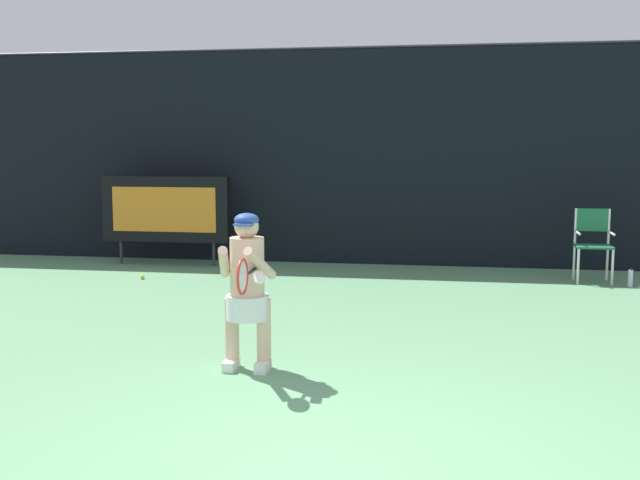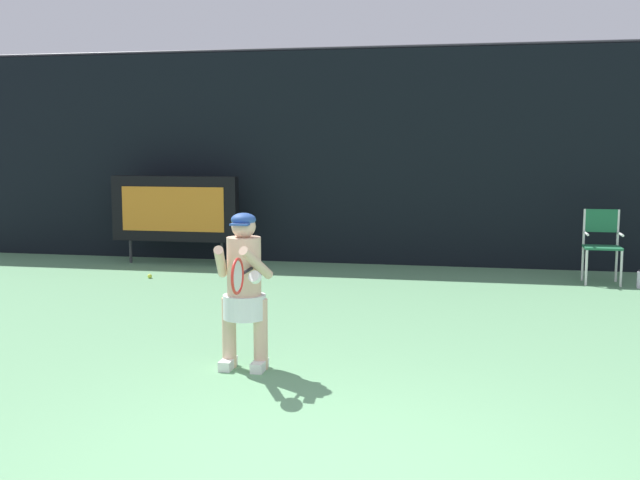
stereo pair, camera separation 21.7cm
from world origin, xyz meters
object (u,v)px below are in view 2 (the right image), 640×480
Objects in this scene: umpire_chair at (602,241)px; water_bottle at (639,280)px; tennis_player at (244,286)px; tennis_ball_loose at (150,276)px; scoreboard at (175,209)px; tennis_racket at (238,276)px.

umpire_chair is 4.08× the size of water_bottle.
tennis_player is (-4.36, -4.90, 0.65)m from water_bottle.
water_bottle is at bearing 4.95° from tennis_ball_loose.
tennis_player is at bearing -126.45° from umpire_chair.
umpire_chair is at bearing 53.55° from tennis_player.
tennis_player is at bearing -62.60° from scoreboard.
tennis_racket is at bearing -128.27° from water_bottle.
tennis_ball_loose is (-2.91, 4.77, -0.91)m from tennis_racket.
tennis_ball_loose is (-2.81, 4.28, -0.74)m from tennis_player.
water_bottle is 6.59m from tennis_player.
water_bottle is 0.19× the size of tennis_player.
scoreboard is 7.39m from water_bottle.
scoreboard is 6.84m from umpire_chair.
tennis_racket is (-3.78, -5.74, 0.33)m from umpire_chair.
scoreboard is 8.30× the size of water_bottle.
water_bottle is at bearing -35.97° from umpire_chair.
water_bottle is 6.92m from tennis_racket.
umpire_chair reaches higher than tennis_ball_loose.
tennis_racket is (3.05, -6.17, 0.00)m from scoreboard.
tennis_player reaches higher than tennis_racket.
tennis_racket is at bearing -63.72° from scoreboard.
tennis_racket is at bearing -58.62° from tennis_ball_loose.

